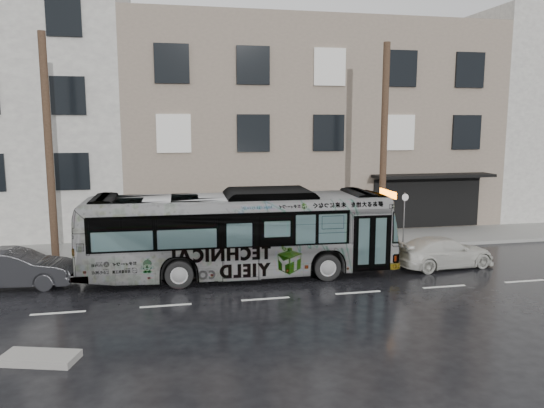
{
  "coord_description": "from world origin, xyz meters",
  "views": [
    {
      "loc": [
        -3.17,
        -18.84,
        5.71
      ],
      "look_at": [
        1.26,
        2.5,
        2.35
      ],
      "focal_mm": 35.0,
      "sensor_mm": 36.0,
      "label": 1
    }
  ],
  "objects_px": {
    "white_sedan": "(443,252)",
    "utility_pole_rear": "(49,150)",
    "sign_post": "(404,219)",
    "dark_sedan": "(14,268)",
    "utility_pole_front": "(384,147)",
    "bus": "(239,233)"
  },
  "relations": [
    {
      "from": "white_sedan",
      "to": "utility_pole_rear",
      "type": "bearing_deg",
      "value": 71.41
    },
    {
      "from": "sign_post",
      "to": "dark_sedan",
      "type": "xyz_separation_m",
      "value": [
        -15.94,
        -2.77,
        -0.68
      ]
    },
    {
      "from": "utility_pole_front",
      "to": "sign_post",
      "type": "relative_size",
      "value": 3.75
    },
    {
      "from": "utility_pole_rear",
      "to": "dark_sedan",
      "type": "relative_size",
      "value": 2.21
    },
    {
      "from": "bus",
      "to": "dark_sedan",
      "type": "relative_size",
      "value": 2.86
    },
    {
      "from": "sign_post",
      "to": "white_sedan",
      "type": "relative_size",
      "value": 0.58
    },
    {
      "from": "utility_pole_rear",
      "to": "white_sedan",
      "type": "relative_size",
      "value": 2.18
    },
    {
      "from": "sign_post",
      "to": "bus",
      "type": "relative_size",
      "value": 0.21
    },
    {
      "from": "utility_pole_front",
      "to": "sign_post",
      "type": "height_order",
      "value": "utility_pole_front"
    },
    {
      "from": "utility_pole_front",
      "to": "utility_pole_rear",
      "type": "distance_m",
      "value": 14.0
    },
    {
      "from": "white_sedan",
      "to": "dark_sedan",
      "type": "height_order",
      "value": "dark_sedan"
    },
    {
      "from": "utility_pole_front",
      "to": "bus",
      "type": "height_order",
      "value": "utility_pole_front"
    },
    {
      "from": "white_sedan",
      "to": "dark_sedan",
      "type": "xyz_separation_m",
      "value": [
        -16.04,
        0.63,
        0.07
      ]
    },
    {
      "from": "dark_sedan",
      "to": "white_sedan",
      "type": "bearing_deg",
      "value": -87.53
    },
    {
      "from": "utility_pole_front",
      "to": "utility_pole_rear",
      "type": "bearing_deg",
      "value": 180.0
    },
    {
      "from": "white_sedan",
      "to": "bus",
      "type": "bearing_deg",
      "value": 80.86
    },
    {
      "from": "sign_post",
      "to": "bus",
      "type": "xyz_separation_m",
      "value": [
        -8.04,
        -2.95,
        0.27
      ]
    },
    {
      "from": "sign_post",
      "to": "bus",
      "type": "distance_m",
      "value": 8.57
    },
    {
      "from": "utility_pole_front",
      "to": "sign_post",
      "type": "bearing_deg",
      "value": 0.0
    },
    {
      "from": "bus",
      "to": "dark_sedan",
      "type": "xyz_separation_m",
      "value": [
        -7.91,
        0.18,
        -0.95
      ]
    },
    {
      "from": "sign_post",
      "to": "dark_sedan",
      "type": "bearing_deg",
      "value": -170.14
    },
    {
      "from": "utility_pole_rear",
      "to": "dark_sedan",
      "type": "bearing_deg",
      "value": -106.96
    }
  ]
}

